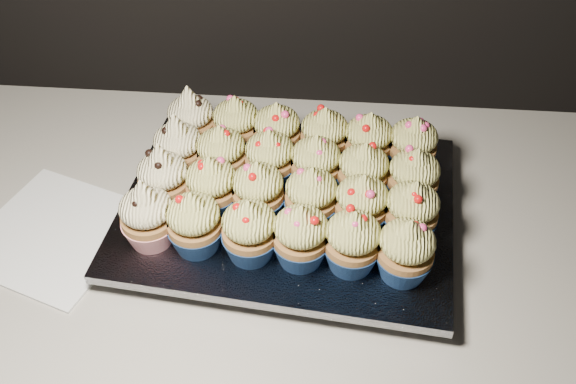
% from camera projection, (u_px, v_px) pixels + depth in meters
% --- Properties ---
extents(worktop, '(2.44, 0.64, 0.04)m').
position_uv_depth(worktop, '(155.00, 245.00, 0.81)').
color(worktop, beige).
rests_on(worktop, cabinet).
extents(napkin, '(0.23, 0.23, 0.00)m').
position_uv_depth(napkin, '(55.00, 234.00, 0.80)').
color(napkin, white).
rests_on(napkin, worktop).
extents(baking_tray, '(0.40, 0.32, 0.02)m').
position_uv_depth(baking_tray, '(288.00, 214.00, 0.81)').
color(baking_tray, black).
rests_on(baking_tray, worktop).
extents(foil_lining, '(0.43, 0.35, 0.01)m').
position_uv_depth(foil_lining, '(288.00, 205.00, 0.80)').
color(foil_lining, silver).
rests_on(foil_lining, baking_tray).
extents(cupcake_0, '(0.06, 0.06, 0.10)m').
position_uv_depth(cupcake_0, '(147.00, 215.00, 0.72)').
color(cupcake_0, red).
rests_on(cupcake_0, foil_lining).
extents(cupcake_1, '(0.06, 0.06, 0.08)m').
position_uv_depth(cupcake_1, '(194.00, 223.00, 0.71)').
color(cupcake_1, navy).
rests_on(cupcake_1, foil_lining).
extents(cupcake_2, '(0.06, 0.06, 0.08)m').
position_uv_depth(cupcake_2, '(250.00, 231.00, 0.70)').
color(cupcake_2, navy).
rests_on(cupcake_2, foil_lining).
extents(cupcake_3, '(0.06, 0.06, 0.08)m').
position_uv_depth(cupcake_3, '(301.00, 236.00, 0.70)').
color(cupcake_3, navy).
rests_on(cupcake_3, foil_lining).
extents(cupcake_4, '(0.06, 0.06, 0.08)m').
position_uv_depth(cupcake_4, '(353.00, 242.00, 0.69)').
color(cupcake_4, navy).
rests_on(cupcake_4, foil_lining).
extents(cupcake_5, '(0.06, 0.06, 0.08)m').
position_uv_depth(cupcake_5, '(406.00, 250.00, 0.68)').
color(cupcake_5, navy).
rests_on(cupcake_5, foil_lining).
extents(cupcake_6, '(0.06, 0.06, 0.10)m').
position_uv_depth(cupcake_6, '(164.00, 179.00, 0.76)').
color(cupcake_6, red).
rests_on(cupcake_6, foil_lining).
extents(cupcake_7, '(0.06, 0.06, 0.08)m').
position_uv_depth(cupcake_7, '(212.00, 187.00, 0.76)').
color(cupcake_7, navy).
rests_on(cupcake_7, foil_lining).
extents(cupcake_8, '(0.06, 0.06, 0.08)m').
position_uv_depth(cupcake_8, '(258.00, 192.00, 0.75)').
color(cupcake_8, navy).
rests_on(cupcake_8, foil_lining).
extents(cupcake_9, '(0.06, 0.06, 0.08)m').
position_uv_depth(cupcake_9, '(311.00, 197.00, 0.74)').
color(cupcake_9, navy).
rests_on(cupcake_9, foil_lining).
extents(cupcake_10, '(0.06, 0.06, 0.08)m').
position_uv_depth(cupcake_10, '(361.00, 205.00, 0.73)').
color(cupcake_10, navy).
rests_on(cupcake_10, foil_lining).
extents(cupcake_11, '(0.06, 0.06, 0.08)m').
position_uv_depth(cupcake_11, '(411.00, 212.00, 0.73)').
color(cupcake_11, navy).
rests_on(cupcake_11, foil_lining).
extents(cupcake_12, '(0.06, 0.06, 0.10)m').
position_uv_depth(cupcake_12, '(178.00, 148.00, 0.80)').
color(cupcake_12, red).
rests_on(cupcake_12, foil_lining).
extents(cupcake_13, '(0.06, 0.06, 0.08)m').
position_uv_depth(cupcake_13, '(222.00, 155.00, 0.80)').
color(cupcake_13, navy).
rests_on(cupcake_13, foil_lining).
extents(cupcake_14, '(0.06, 0.06, 0.08)m').
position_uv_depth(cupcake_14, '(270.00, 159.00, 0.79)').
color(cupcake_14, navy).
rests_on(cupcake_14, foil_lining).
extents(cupcake_15, '(0.06, 0.06, 0.08)m').
position_uv_depth(cupcake_15, '(316.00, 164.00, 0.78)').
color(cupcake_15, navy).
rests_on(cupcake_15, foil_lining).
extents(cupcake_16, '(0.06, 0.06, 0.08)m').
position_uv_depth(cupcake_16, '(363.00, 173.00, 0.77)').
color(cupcake_16, navy).
rests_on(cupcake_16, foil_lining).
extents(cupcake_17, '(0.06, 0.06, 0.08)m').
position_uv_depth(cupcake_17, '(413.00, 178.00, 0.77)').
color(cupcake_17, navy).
rests_on(cupcake_17, foil_lining).
extents(cupcake_18, '(0.06, 0.06, 0.10)m').
position_uv_depth(cupcake_18, '(191.00, 120.00, 0.85)').
color(cupcake_18, red).
rests_on(cupcake_18, foil_lining).
extents(cupcake_19, '(0.06, 0.06, 0.08)m').
position_uv_depth(cupcake_19, '(236.00, 125.00, 0.84)').
color(cupcake_19, navy).
rests_on(cupcake_19, foil_lining).
extents(cupcake_20, '(0.06, 0.06, 0.08)m').
position_uv_depth(cupcake_20, '(277.00, 132.00, 0.83)').
color(cupcake_20, navy).
rests_on(cupcake_20, foil_lining).
extents(cupcake_21, '(0.06, 0.06, 0.08)m').
position_uv_depth(cupcake_21, '(324.00, 137.00, 0.82)').
color(cupcake_21, navy).
rests_on(cupcake_21, foil_lining).
extents(cupcake_22, '(0.06, 0.06, 0.08)m').
position_uv_depth(cupcake_22, '(368.00, 142.00, 0.82)').
color(cupcake_22, navy).
rests_on(cupcake_22, foil_lining).
extents(cupcake_23, '(0.06, 0.06, 0.08)m').
position_uv_depth(cupcake_23, '(412.00, 146.00, 0.81)').
color(cupcake_23, navy).
rests_on(cupcake_23, foil_lining).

